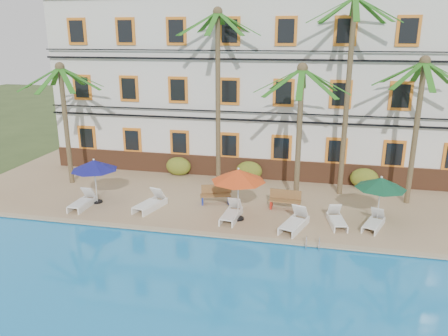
% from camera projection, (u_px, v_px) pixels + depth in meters
% --- Properties ---
extents(ground, '(100.00, 100.00, 0.00)m').
position_uv_depth(ground, '(231.00, 233.00, 19.01)').
color(ground, '#384C23').
rests_on(ground, ground).
extents(pool_deck, '(30.00, 12.00, 0.25)m').
position_uv_depth(pool_deck, '(249.00, 192.00, 23.64)').
color(pool_deck, tan).
rests_on(pool_deck, ground).
extents(swimming_pool, '(26.00, 12.00, 0.20)m').
position_uv_depth(swimming_pool, '(182.00, 334.00, 12.44)').
color(swimming_pool, '#1B85D0').
rests_on(swimming_pool, ground).
extents(pool_coping, '(30.00, 0.35, 0.06)m').
position_uv_depth(pool_coping, '(227.00, 236.00, 18.08)').
color(pool_coping, tan).
rests_on(pool_coping, pool_deck).
extents(hotel_building, '(25.40, 6.44, 10.22)m').
position_uv_depth(hotel_building, '(263.00, 84.00, 26.75)').
color(hotel_building, silver).
rests_on(hotel_building, pool_deck).
extents(palm_a, '(4.45, 4.45, 6.66)m').
position_uv_depth(palm_a, '(64.00, 106.00, 23.45)').
color(palm_a, brown).
rests_on(palm_a, pool_deck).
extents(palm_b, '(4.45, 4.45, 9.38)m').
position_uv_depth(palm_b, '(218.00, 76.00, 22.94)').
color(palm_b, brown).
rests_on(palm_b, pool_deck).
extents(palm_c, '(4.45, 4.45, 6.82)m').
position_uv_depth(palm_c, '(300.00, 114.00, 20.37)').
color(palm_c, brown).
rests_on(palm_c, pool_deck).
extents(palm_d, '(4.45, 4.45, 9.96)m').
position_uv_depth(palm_d, '(349.00, 73.00, 21.16)').
color(palm_d, brown).
rests_on(palm_d, pool_deck).
extents(palm_e, '(4.45, 4.45, 7.14)m').
position_uv_depth(palm_e, '(419.00, 110.00, 20.40)').
color(palm_e, brown).
rests_on(palm_e, pool_deck).
extents(shrub_left, '(1.50, 0.90, 1.10)m').
position_uv_depth(shrub_left, '(178.00, 166.00, 25.85)').
color(shrub_left, '#1B5518').
rests_on(shrub_left, pool_deck).
extents(shrub_mid, '(1.50, 0.90, 1.10)m').
position_uv_depth(shrub_mid, '(249.00, 171.00, 24.99)').
color(shrub_mid, '#1B5518').
rests_on(shrub_mid, pool_deck).
extents(shrub_right, '(1.50, 0.90, 1.10)m').
position_uv_depth(shrub_right, '(364.00, 178.00, 23.70)').
color(shrub_right, '#1B5518').
rests_on(shrub_right, pool_deck).
extents(umbrella_blue, '(2.27, 2.27, 2.27)m').
position_uv_depth(umbrella_blue, '(94.00, 165.00, 21.22)').
color(umbrella_blue, black).
rests_on(umbrella_blue, pool_deck).
extents(umbrella_red, '(2.45, 2.45, 2.45)m').
position_uv_depth(umbrella_red, '(238.00, 176.00, 19.18)').
color(umbrella_red, black).
rests_on(umbrella_red, pool_deck).
extents(umbrella_green, '(2.20, 2.20, 2.20)m').
position_uv_depth(umbrella_green, '(381.00, 183.00, 18.84)').
color(umbrella_green, black).
rests_on(umbrella_green, pool_deck).
extents(lounger_a, '(0.66, 1.81, 0.85)m').
position_uv_depth(lounger_a, '(83.00, 202.00, 21.13)').
color(lounger_a, white).
rests_on(lounger_a, pool_deck).
extents(lounger_b, '(1.20, 2.06, 0.92)m').
position_uv_depth(lounger_b, '(150.00, 203.00, 20.92)').
color(lounger_b, white).
rests_on(lounger_b, pool_deck).
extents(lounger_c, '(0.79, 1.87, 0.86)m').
position_uv_depth(lounger_c, '(231.00, 213.00, 19.75)').
color(lounger_c, white).
rests_on(lounger_c, pool_deck).
extents(lounger_d, '(1.28, 2.07, 0.92)m').
position_uv_depth(lounger_d, '(294.00, 222.00, 18.78)').
color(lounger_d, white).
rests_on(lounger_d, pool_deck).
extents(lounger_e, '(0.92, 1.79, 0.81)m').
position_uv_depth(lounger_e, '(337.00, 219.00, 19.16)').
color(lounger_e, white).
rests_on(lounger_e, pool_deck).
extents(lounger_f, '(1.15, 1.77, 0.79)m').
position_uv_depth(lounger_f, '(374.00, 222.00, 18.87)').
color(lounger_f, white).
rests_on(lounger_f, pool_deck).
extents(bench_left, '(1.57, 0.90, 0.93)m').
position_uv_depth(bench_left, '(215.00, 194.00, 21.58)').
color(bench_left, olive).
rests_on(bench_left, pool_deck).
extents(bench_right, '(1.52, 0.55, 0.93)m').
position_uv_depth(bench_right, '(285.00, 200.00, 20.85)').
color(bench_right, olive).
rests_on(bench_right, pool_deck).
extents(pool_ladder, '(0.54, 0.74, 0.74)m').
position_uv_depth(pool_ladder, '(313.00, 246.00, 17.29)').
color(pool_ladder, silver).
rests_on(pool_ladder, ground).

